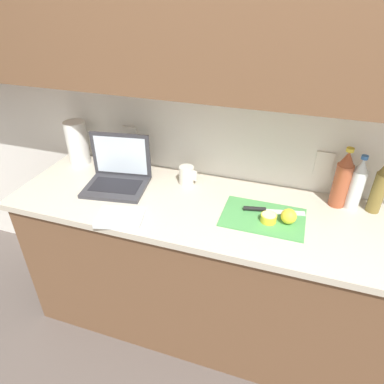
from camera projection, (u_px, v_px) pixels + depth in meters
The scene contains 14 objects.
ground_plane at pixel (242, 330), 2.16m from camera, with size 12.00×12.00×0.00m, color #564C47.
wall_back at pixel (280, 64), 1.53m from camera, with size 5.20×0.38×2.60m.
counter_unit at pixel (252, 279), 1.91m from camera, with size 2.58×0.65×0.89m.
laptop at pixel (118, 174), 1.90m from camera, with size 0.37×0.31×0.28m.
cutting_board at pixel (263, 217), 1.66m from camera, with size 0.40×0.27×0.01m, color #4C9E51.
knife at pixel (263, 210), 1.69m from camera, with size 0.30×0.09×0.02m.
lemon_half_cut at pixel (269, 218), 1.62m from camera, with size 0.08×0.08×0.04m.
lemon_whole_beside at pixel (289, 216), 1.60m from camera, with size 0.07×0.07×0.07m.
bottle_green_soda at pixel (379, 188), 1.65m from camera, with size 0.07×0.07×0.29m.
bottle_oil_tall at pixel (357, 184), 1.67m from camera, with size 0.07×0.07×0.29m.
bottle_water_clear at pixel (342, 180), 1.69m from camera, with size 0.08×0.08×0.32m.
measuring_cup at pixel (187, 175), 1.92m from camera, with size 0.10×0.08×0.10m.
paper_towel_roll at pixel (77, 143), 2.09m from camera, with size 0.13×0.13×0.27m.
dish_towel at pixel (120, 218), 1.65m from camera, with size 0.22×0.16×0.02m, color white.
Camera 1 is at (0.13, -1.39, 1.89)m, focal length 32.00 mm.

